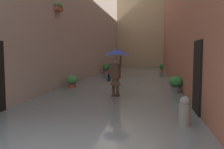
# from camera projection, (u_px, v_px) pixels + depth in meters

# --- Properties ---
(ground_plane) EXTENTS (66.44, 66.44, 0.00)m
(ground_plane) POSITION_uv_depth(u_px,v_px,m) (129.00, 79.00, 16.63)
(ground_plane) COLOR slate
(flood_water) EXTENTS (6.65, 32.58, 0.07)m
(flood_water) POSITION_uv_depth(u_px,v_px,m) (129.00, 79.00, 16.62)
(flood_water) COLOR slate
(flood_water) RESTS_ON ground_plane
(building_facade_left) EXTENTS (2.04, 30.58, 10.67)m
(building_facade_left) POSITION_uv_depth(u_px,v_px,m) (188.00, 0.00, 15.49)
(building_facade_left) COLOR #935642
(building_facade_left) RESTS_ON ground_plane
(building_facade_far) EXTENTS (9.45, 1.80, 12.83)m
(building_facade_far) POSITION_uv_depth(u_px,v_px,m) (141.00, 17.00, 29.97)
(building_facade_far) COLOR tan
(building_facade_far) RESTS_ON ground_plane
(person_wading) EXTENTS (1.10, 1.10, 2.06)m
(person_wading) POSITION_uv_depth(u_px,v_px,m) (116.00, 62.00, 9.57)
(person_wading) COLOR #2D2319
(person_wading) RESTS_ON ground_plane
(potted_plant_mid_right) EXTENTS (0.52, 0.52, 0.80)m
(potted_plant_mid_right) POSITION_uv_depth(u_px,v_px,m) (105.00, 69.00, 21.14)
(potted_plant_mid_right) COLOR brown
(potted_plant_mid_right) RESTS_ON ground_plane
(potted_plant_mid_left) EXTENTS (0.39, 0.39, 0.82)m
(potted_plant_mid_left) POSITION_uv_depth(u_px,v_px,m) (161.00, 68.00, 22.60)
(potted_plant_mid_left) COLOR #9E563D
(potted_plant_mid_left) RESTS_ON ground_plane
(potted_plant_far_left) EXTENTS (0.65, 0.65, 0.81)m
(potted_plant_far_left) POSITION_uv_depth(u_px,v_px,m) (176.00, 84.00, 10.57)
(potted_plant_far_left) COLOR #66605B
(potted_plant_far_left) RESTS_ON ground_plane
(potted_plant_near_right) EXTENTS (0.59, 0.59, 0.69)m
(potted_plant_near_right) POSITION_uv_depth(u_px,v_px,m) (72.00, 81.00, 12.10)
(potted_plant_near_right) COLOR #9E563D
(potted_plant_near_right) RESTS_ON ground_plane
(potted_plant_far_right) EXTENTS (0.51, 0.51, 0.93)m
(potted_plant_far_right) POSITION_uv_depth(u_px,v_px,m) (108.00, 67.00, 22.24)
(potted_plant_far_right) COLOR brown
(potted_plant_far_right) RESTS_ON ground_plane
(mooring_bollard) EXTENTS (0.29, 0.29, 0.79)m
(mooring_bollard) POSITION_uv_depth(u_px,v_px,m) (185.00, 112.00, 5.73)
(mooring_bollard) COLOR gray
(mooring_bollard) RESTS_ON ground_plane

